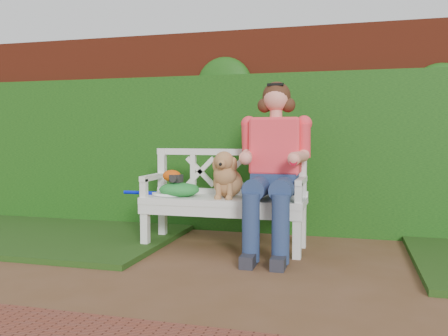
# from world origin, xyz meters

# --- Properties ---
(ground) EXTENTS (60.00, 60.00, 0.00)m
(ground) POSITION_xyz_m (0.00, 0.00, 0.00)
(ground) COLOR #56361E
(brick_wall) EXTENTS (10.00, 0.30, 2.20)m
(brick_wall) POSITION_xyz_m (0.00, 1.90, 1.10)
(brick_wall) COLOR maroon
(brick_wall) RESTS_ON ground
(ivy_hedge) EXTENTS (10.00, 0.18, 1.70)m
(ivy_hedge) POSITION_xyz_m (0.00, 1.68, 0.85)
(ivy_hedge) COLOR #276415
(ivy_hedge) RESTS_ON ground
(grass_left) EXTENTS (2.60, 2.00, 0.05)m
(grass_left) POSITION_xyz_m (-2.40, 0.90, 0.03)
(grass_left) COLOR black
(grass_left) RESTS_ON ground
(garden_bench) EXTENTS (1.64, 0.77, 0.48)m
(garden_bench) POSITION_xyz_m (-0.54, 0.84, 0.24)
(garden_bench) COLOR white
(garden_bench) RESTS_ON ground
(seated_woman) EXTENTS (0.94, 1.07, 1.57)m
(seated_woman) POSITION_xyz_m (-0.06, 0.82, 0.79)
(seated_woman) COLOR #FB607A
(seated_woman) RESTS_ON ground
(dog) EXTENTS (0.38, 0.46, 0.43)m
(dog) POSITION_xyz_m (-0.50, 0.82, 0.70)
(dog) COLOR #9F6144
(dog) RESTS_ON garden_bench
(tennis_racket) EXTENTS (0.73, 0.37, 0.03)m
(tennis_racket) POSITION_xyz_m (-1.09, 0.82, 0.50)
(tennis_racket) COLOR white
(tennis_racket) RESTS_ON garden_bench
(green_bag) EXTENTS (0.41, 0.33, 0.13)m
(green_bag) POSITION_xyz_m (-0.96, 0.79, 0.55)
(green_bag) COLOR #327A26
(green_bag) RESTS_ON garden_bench
(camera_item) EXTENTS (0.12, 0.09, 0.07)m
(camera_item) POSITION_xyz_m (-0.99, 0.79, 0.65)
(camera_item) COLOR #252525
(camera_item) RESTS_ON green_bag
(baseball_glove) EXTENTS (0.19, 0.14, 0.11)m
(baseball_glove) POSITION_xyz_m (-1.05, 0.82, 0.67)
(baseball_glove) COLOR #C9470B
(baseball_glove) RESTS_ON green_bag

